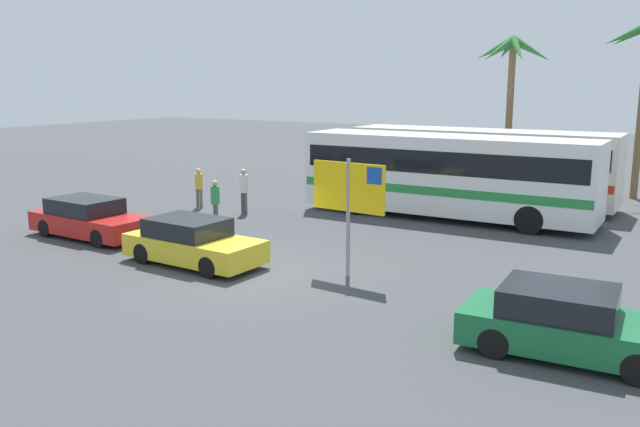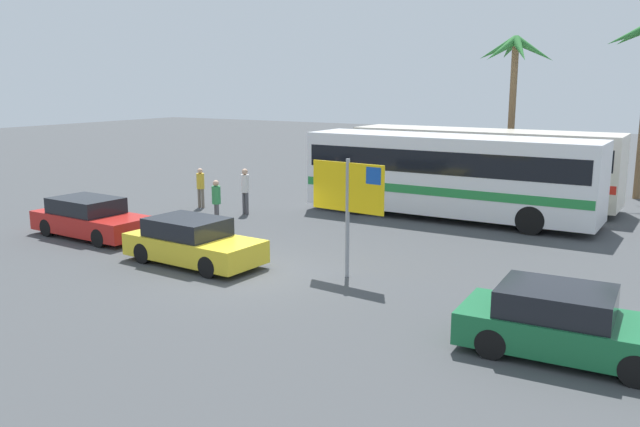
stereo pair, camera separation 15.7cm
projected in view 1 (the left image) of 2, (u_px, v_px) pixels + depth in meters
The scene contains 11 objects.
ground at pixel (246, 273), 17.96m from camera, with size 120.00×120.00×0.00m, color #424447.
bus_front_coach at pixel (447, 172), 25.00m from camera, with size 11.14×2.62×3.17m.
bus_rear_coach at pixel (480, 162), 28.01m from camera, with size 11.14×2.62×3.17m.
ferry_sign at pixel (350, 192), 17.19m from camera, with size 2.20×0.23×3.20m.
car_red at pixel (89, 219), 22.07m from camera, with size 4.48×1.95×1.32m.
car_yellow at pixel (193, 242), 18.81m from camera, with size 4.23×1.96×1.32m.
car_green at pixel (567, 323), 12.51m from camera, with size 4.10×2.02×1.32m.
pedestrian_crossing_lot at pixel (244, 187), 25.78m from camera, with size 0.32×0.32×1.83m.
pedestrian_near_sign at pixel (215, 199), 23.72m from camera, with size 0.32×0.32×1.69m.
pedestrian_by_bus at pixel (199, 185), 27.16m from camera, with size 0.32×0.32×1.67m.
palm_tree_seaside at pixel (512, 66), 30.61m from camera, with size 3.76×3.47×7.30m.
Camera 1 is at (10.60, -13.80, 5.15)m, focal length 36.74 mm.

